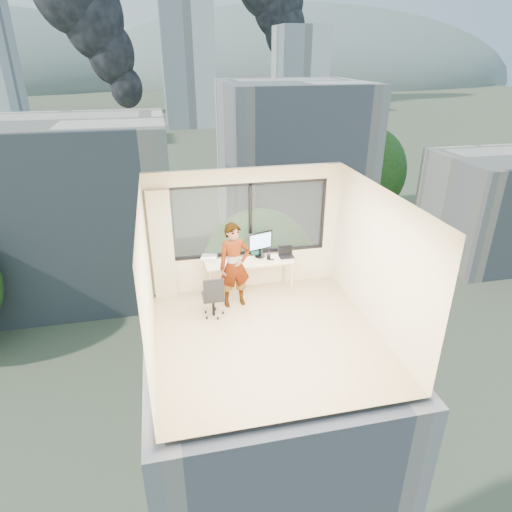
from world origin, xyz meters
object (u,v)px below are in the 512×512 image
object	(u,v)px
desk	(249,277)
monitor	(260,244)
chair	(213,295)
handbag	(257,251)
game_console	(209,258)
laptop	(287,253)
person	(234,265)

from	to	relation	value
desk	monitor	bearing A→B (deg)	26.46
chair	handbag	xyz separation A→B (m)	(1.06, 0.94, 0.41)
monitor	game_console	distance (m)	1.09
desk	chair	distance (m)	1.13
laptop	handbag	size ratio (longest dim) A/B	1.23
game_console	laptop	distance (m)	1.62
laptop	chair	bearing A→B (deg)	-157.05
monitor	laptop	bearing A→B (deg)	-31.16
chair	monitor	world-z (taller)	monitor
person	desk	bearing A→B (deg)	40.86
monitor	game_console	bearing A→B (deg)	157.48
desk	monitor	world-z (taller)	monitor
game_console	handbag	size ratio (longest dim) A/B	1.16
desk	handbag	xyz separation A→B (m)	(0.20, 0.20, 0.48)
chair	desk	bearing A→B (deg)	39.99
game_console	handbag	distance (m)	1.01
desk	handbag	distance (m)	0.56
chair	monitor	distance (m)	1.53
handbag	laptop	bearing A→B (deg)	-27.05
monitor	handbag	size ratio (longest dim) A/B	2.10
monitor	game_console	world-z (taller)	monitor
desk	monitor	size ratio (longest dim) A/B	3.23
desk	person	xyz separation A→B (m)	(-0.37, -0.40, 0.49)
person	chair	bearing A→B (deg)	-151.71
desk	chair	bearing A→B (deg)	-139.49
desk	game_console	world-z (taller)	game_console
desk	laptop	distance (m)	0.93
person	laptop	bearing A→B (deg)	12.56
desk	chair	xyz separation A→B (m)	(-0.86, -0.73, 0.07)
desk	game_console	distance (m)	0.93
monitor	laptop	xyz separation A→B (m)	(0.54, -0.13, -0.18)
desk	handbag	size ratio (longest dim) A/B	6.79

